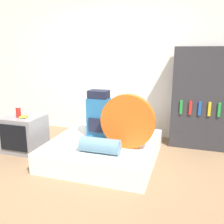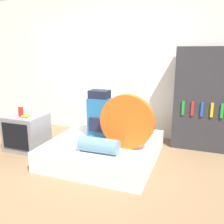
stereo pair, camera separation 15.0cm
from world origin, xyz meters
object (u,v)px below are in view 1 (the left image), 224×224
object	(u,v)px
television	(24,133)
canister	(18,112)
bookshelf	(200,98)
backpack	(99,114)
sleeping_roll	(100,145)
tent_bag	(128,122)

from	to	relation	value
television	canister	bearing A→B (deg)	-113.34
television	bookshelf	distance (m)	2.93
canister	television	bearing A→B (deg)	66.66
backpack	sleeping_roll	bearing A→B (deg)	-67.96
backpack	television	size ratio (longest dim) A/B	1.23
canister	bookshelf	distance (m)	2.93
backpack	bookshelf	size ratio (longest dim) A/B	0.44
sleeping_roll	backpack	bearing A→B (deg)	112.04
backpack	canister	world-z (taller)	backpack
backpack	bookshelf	bearing A→B (deg)	28.07
sleeping_roll	bookshelf	world-z (taller)	bookshelf
sleeping_roll	bookshelf	distance (m)	1.92
tent_bag	canister	distance (m)	1.77
sleeping_roll	bookshelf	bearing A→B (deg)	48.70
backpack	sleeping_roll	distance (m)	0.71
television	backpack	bearing A→B (deg)	12.22
tent_bag	bookshelf	bearing A→B (deg)	50.12
bookshelf	television	bearing A→B (deg)	-158.59
tent_bag	sleeping_roll	size ratio (longest dim) A/B	1.40
tent_bag	sleeping_roll	distance (m)	0.49
backpack	television	xyz separation A→B (m)	(-1.19, -0.26, -0.35)
backpack	television	distance (m)	1.27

